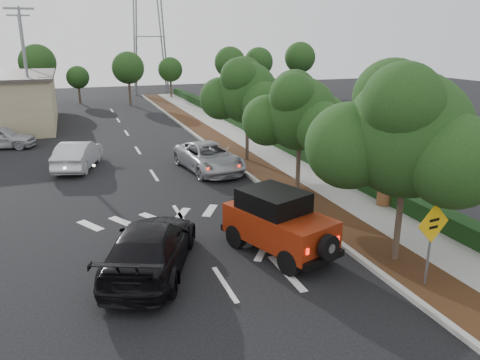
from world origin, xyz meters
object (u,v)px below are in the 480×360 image
black_suv_oncoming (150,247)px  speed_hump_sign (432,233)px  red_jeep (275,221)px  silver_suv_ahead (209,157)px

black_suv_oncoming → speed_hump_sign: bearing=175.1°
red_jeep → black_suv_oncoming: size_ratio=0.79×
red_jeep → speed_hump_sign: (3.12, -3.71, 0.62)m
silver_suv_ahead → black_suv_oncoming: 11.43m
silver_suv_ahead → speed_hump_sign: 14.33m
silver_suv_ahead → speed_hump_sign: bearing=-87.4°
black_suv_oncoming → red_jeep: bearing=-158.3°
red_jeep → speed_hump_sign: size_ratio=1.76×
silver_suv_ahead → black_suv_oncoming: bearing=-122.3°
red_jeep → silver_suv_ahead: 10.42m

